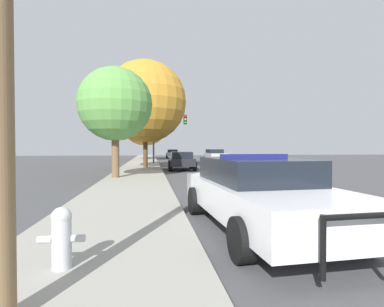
{
  "coord_description": "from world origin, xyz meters",
  "views": [
    {
      "loc": [
        -4.37,
        -5.04,
        1.62
      ],
      "look_at": [
        -1.0,
        19.14,
        1.11
      ],
      "focal_mm": 28.0,
      "sensor_mm": 36.0,
      "label": 1
    }
  ],
  "objects_px": {
    "fire_hydrant": "(62,236)",
    "tree_sidewalk_far": "(145,121)",
    "car_background_midblock": "(182,160)",
    "tree_sidewalk_near": "(115,104)",
    "traffic_light": "(167,128)",
    "police_car": "(258,191)",
    "car_background_oncoming": "(215,155)",
    "tree_sidewalk_mid": "(145,102)",
    "car_background_distant": "(173,153)"
  },
  "relations": [
    {
      "from": "tree_sidewalk_far",
      "to": "tree_sidewalk_mid",
      "type": "distance_m",
      "value": 15.49
    },
    {
      "from": "traffic_light",
      "to": "car_background_oncoming",
      "type": "height_order",
      "value": "traffic_light"
    },
    {
      "from": "fire_hydrant",
      "to": "tree_sidewalk_far",
      "type": "bearing_deg",
      "value": 89.22
    },
    {
      "from": "police_car",
      "to": "car_background_distant",
      "type": "height_order",
      "value": "police_car"
    },
    {
      "from": "car_background_oncoming",
      "to": "tree_sidewalk_far",
      "type": "bearing_deg",
      "value": -40.64
    },
    {
      "from": "car_background_midblock",
      "to": "tree_sidewalk_near",
      "type": "xyz_separation_m",
      "value": [
        -3.92,
        -6.02,
        3.04
      ]
    },
    {
      "from": "traffic_light",
      "to": "car_background_oncoming",
      "type": "distance_m",
      "value": 6.83
    },
    {
      "from": "tree_sidewalk_near",
      "to": "car_background_midblock",
      "type": "bearing_deg",
      "value": 56.97
    },
    {
      "from": "traffic_light",
      "to": "tree_sidewalk_near",
      "type": "xyz_separation_m",
      "value": [
        -3.32,
        -13.18,
        0.28
      ]
    },
    {
      "from": "car_background_distant",
      "to": "tree_sidewalk_far",
      "type": "height_order",
      "value": "tree_sidewalk_far"
    },
    {
      "from": "car_background_oncoming",
      "to": "car_background_midblock",
      "type": "height_order",
      "value": "car_background_oncoming"
    },
    {
      "from": "traffic_light",
      "to": "tree_sidewalk_mid",
      "type": "xyz_separation_m",
      "value": [
        -1.97,
        -5.99,
        1.53
      ]
    },
    {
      "from": "traffic_light",
      "to": "tree_sidewalk_far",
      "type": "height_order",
      "value": "tree_sidewalk_far"
    },
    {
      "from": "fire_hydrant",
      "to": "tree_sidewalk_near",
      "type": "xyz_separation_m",
      "value": [
        -0.62,
        11.33,
        3.21
      ]
    },
    {
      "from": "tree_sidewalk_mid",
      "to": "tree_sidewalk_far",
      "type": "bearing_deg",
      "value": 90.99
    },
    {
      "from": "car_background_distant",
      "to": "tree_sidewalk_near",
      "type": "relative_size",
      "value": 0.82
    },
    {
      "from": "fire_hydrant",
      "to": "tree_sidewalk_mid",
      "type": "xyz_separation_m",
      "value": [
        0.73,
        18.52,
        4.46
      ]
    },
    {
      "from": "car_background_oncoming",
      "to": "tree_sidewalk_near",
      "type": "xyz_separation_m",
      "value": [
        -8.63,
        -16.51,
        2.99
      ]
    },
    {
      "from": "police_car",
      "to": "tree_sidewalk_far",
      "type": "height_order",
      "value": "tree_sidewalk_far"
    },
    {
      "from": "tree_sidewalk_mid",
      "to": "car_background_distant",
      "type": "bearing_deg",
      "value": 80.68
    },
    {
      "from": "car_background_oncoming",
      "to": "tree_sidewalk_near",
      "type": "relative_size",
      "value": 0.77
    },
    {
      "from": "car_background_midblock",
      "to": "tree_sidewalk_mid",
      "type": "relative_size",
      "value": 0.53
    },
    {
      "from": "car_background_distant",
      "to": "car_background_midblock",
      "type": "relative_size",
      "value": 1.07
    },
    {
      "from": "tree_sidewalk_far",
      "to": "traffic_light",
      "type": "bearing_deg",
      "value": -76.75
    },
    {
      "from": "car_background_oncoming",
      "to": "tree_sidewalk_far",
      "type": "height_order",
      "value": "tree_sidewalk_far"
    },
    {
      "from": "car_background_distant",
      "to": "traffic_light",
      "type": "bearing_deg",
      "value": -92.08
    },
    {
      "from": "police_car",
      "to": "tree_sidewalk_near",
      "type": "distance_m",
      "value": 10.65
    },
    {
      "from": "fire_hydrant",
      "to": "traffic_light",
      "type": "bearing_deg",
      "value": 83.73
    },
    {
      "from": "car_background_midblock",
      "to": "tree_sidewalk_near",
      "type": "bearing_deg",
      "value": -120.43
    },
    {
      "from": "car_background_oncoming",
      "to": "tree_sidewalk_near",
      "type": "bearing_deg",
      "value": 61.0
    },
    {
      "from": "traffic_light",
      "to": "car_background_midblock",
      "type": "relative_size",
      "value": 1.13
    },
    {
      "from": "tree_sidewalk_mid",
      "to": "car_background_midblock",
      "type": "bearing_deg",
      "value": -24.41
    },
    {
      "from": "traffic_light",
      "to": "car_background_midblock",
      "type": "height_order",
      "value": "traffic_light"
    },
    {
      "from": "traffic_light",
      "to": "tree_sidewalk_far",
      "type": "distance_m",
      "value": 9.85
    },
    {
      "from": "traffic_light",
      "to": "tree_sidewalk_far",
      "type": "relative_size",
      "value": 0.6
    },
    {
      "from": "police_car",
      "to": "car_background_midblock",
      "type": "xyz_separation_m",
      "value": [
        0.09,
        15.5,
        -0.04
      ]
    },
    {
      "from": "fire_hydrant",
      "to": "tree_sidewalk_mid",
      "type": "height_order",
      "value": "tree_sidewalk_mid"
    },
    {
      "from": "police_car",
      "to": "tree_sidewalk_near",
      "type": "relative_size",
      "value": 0.97
    },
    {
      "from": "tree_sidewalk_far",
      "to": "fire_hydrant",
      "type": "bearing_deg",
      "value": -90.78
    },
    {
      "from": "traffic_light",
      "to": "tree_sidewalk_mid",
      "type": "relative_size",
      "value": 0.6
    },
    {
      "from": "police_car",
      "to": "car_background_distant",
      "type": "relative_size",
      "value": 1.17
    },
    {
      "from": "tree_sidewalk_far",
      "to": "police_car",
      "type": "bearing_deg",
      "value": -85.12
    },
    {
      "from": "car_background_oncoming",
      "to": "car_background_midblock",
      "type": "bearing_deg",
      "value": 64.39
    },
    {
      "from": "car_background_oncoming",
      "to": "car_background_midblock",
      "type": "distance_m",
      "value": 11.5
    },
    {
      "from": "tree_sidewalk_near",
      "to": "car_background_oncoming",
      "type": "bearing_deg",
      "value": 62.41
    },
    {
      "from": "police_car",
      "to": "car_background_distant",
      "type": "xyz_separation_m",
      "value": [
        1.18,
        38.93,
        -0.04
      ]
    },
    {
      "from": "fire_hydrant",
      "to": "car_background_midblock",
      "type": "bearing_deg",
      "value": 79.26
    },
    {
      "from": "car_background_oncoming",
      "to": "tree_sidewalk_mid",
      "type": "relative_size",
      "value": 0.53
    },
    {
      "from": "traffic_light",
      "to": "police_car",
      "type": "bearing_deg",
      "value": -88.71
    },
    {
      "from": "traffic_light",
      "to": "tree_sidewalk_near",
      "type": "bearing_deg",
      "value": -104.13
    }
  ]
}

